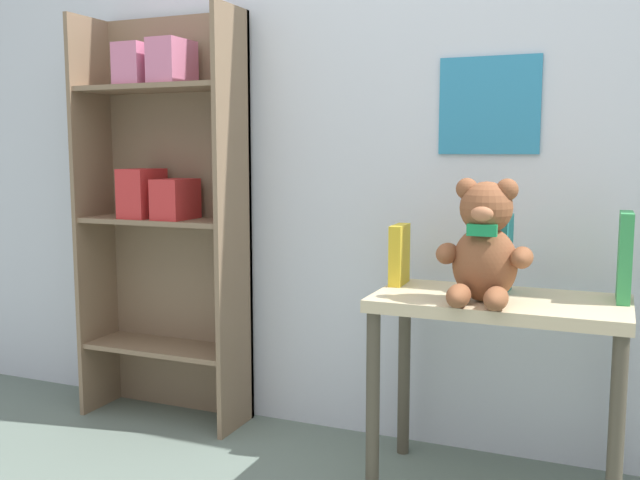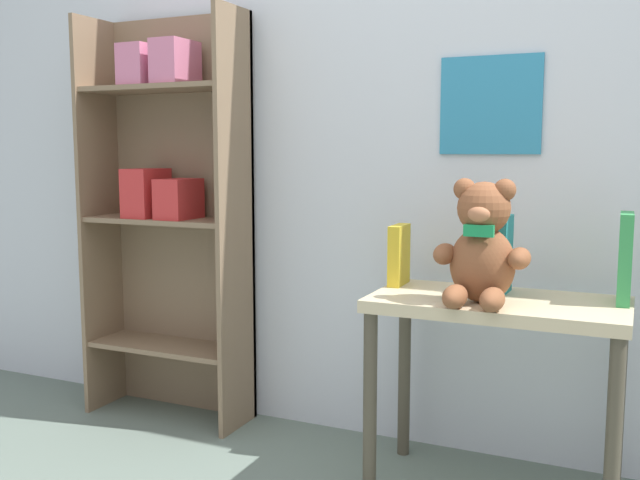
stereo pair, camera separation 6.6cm
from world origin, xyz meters
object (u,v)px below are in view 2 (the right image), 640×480
display_table (497,331)px  teddy_bear (482,247)px  book_standing_yellow (399,255)px  bookshelf_side (170,199)px  book_standing_teal (505,254)px  book_standing_green (625,258)px

display_table → teddy_bear: size_ratio=2.07×
book_standing_yellow → teddy_bear: bearing=-32.5°
display_table → bookshelf_side: bearing=172.3°
book_standing_teal → book_standing_green: book_standing_green is taller
book_standing_teal → book_standing_yellow: bearing=-177.4°
book_standing_yellow → book_standing_green: size_ratio=0.75×
display_table → book_standing_teal: book_standing_teal is taller
book_standing_yellow → display_table: bearing=-17.1°
bookshelf_side → display_table: 1.31m
bookshelf_side → book_standing_yellow: bearing=-5.0°
bookshelf_side → teddy_bear: size_ratio=4.36×
book_standing_yellow → book_standing_green: bearing=-2.4°
bookshelf_side → book_standing_teal: bookshelf_side is taller
teddy_bear → book_standing_teal: (0.03, 0.18, -0.04)m
bookshelf_side → book_standing_yellow: 0.94m
bookshelf_side → display_table: (1.25, -0.17, -0.34)m
book_standing_yellow → book_standing_green: (0.65, -0.01, 0.03)m
display_table → book_standing_teal: (0.00, 0.09, 0.21)m
bookshelf_side → book_standing_green: (1.58, -0.09, -0.12)m
bookshelf_side → book_standing_teal: bearing=-3.5°
display_table → teddy_bear: teddy_bear is taller
book_standing_teal → book_standing_green: 0.33m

